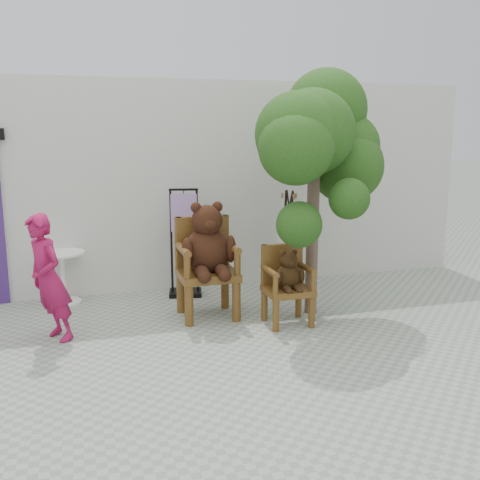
{
  "coord_description": "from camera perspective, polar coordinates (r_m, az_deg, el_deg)",
  "views": [
    {
      "loc": [
        -1.5,
        -5.32,
        2.32
      ],
      "look_at": [
        0.47,
        1.27,
        0.95
      ],
      "focal_mm": 42.0,
      "sensor_mm": 36.0,
      "label": 1
    }
  ],
  "objects": [
    {
      "name": "person",
      "position": [
        6.46,
        -18.86,
        -3.73
      ],
      "size": [
        0.56,
        0.63,
        1.44
      ],
      "primitive_type": "imported",
      "rotation": [
        0.0,
        0.0,
        -1.03
      ],
      "color": "#9B1345",
      "rests_on": "ground"
    },
    {
      "name": "stool_bucket",
      "position": [
        8.17,
        4.85,
        -0.62
      ],
      "size": [
        0.32,
        0.32,
        1.45
      ],
      "rotation": [
        0.0,
        0.0,
        0.06
      ],
      "color": "white",
      "rests_on": "ground"
    },
    {
      "name": "ground_plane",
      "position": [
        6.0,
        -0.84,
        -11.51
      ],
      "size": [
        60.0,
        60.0,
        0.0
      ],
      "primitive_type": "plane",
      "color": "gray",
      "rests_on": "ground"
    },
    {
      "name": "back_wall",
      "position": [
        8.59,
        -6.56,
        5.71
      ],
      "size": [
        9.0,
        1.0,
        3.0
      ],
      "primitive_type": "cube",
      "color": "beige",
      "rests_on": "ground"
    },
    {
      "name": "tree",
      "position": [
        7.05,
        8.17,
        10.0
      ],
      "size": [
        1.84,
        1.79,
        3.08
      ],
      "rotation": [
        0.0,
        0.0,
        0.07
      ],
      "color": "#4B392D",
      "rests_on": "ground"
    },
    {
      "name": "chair_big",
      "position": [
        6.92,
        -3.37,
        -1.2
      ],
      "size": [
        0.71,
        0.77,
        1.45
      ],
      "color": "#4E3110",
      "rests_on": "ground"
    },
    {
      "name": "display_stand",
      "position": [
        7.89,
        -5.64,
        -1.5
      ],
      "size": [
        0.51,
        0.43,
        1.51
      ],
      "rotation": [
        0.0,
        0.0,
        -0.2
      ],
      "color": "black",
      "rests_on": "ground"
    },
    {
      "name": "chair_small",
      "position": [
        6.75,
        4.79,
        -3.89
      ],
      "size": [
        0.54,
        0.5,
        0.95
      ],
      "color": "#4E3110",
      "rests_on": "ground"
    },
    {
      "name": "cafe_table",
      "position": [
        7.9,
        -17.56,
        -3.04
      ],
      "size": [
        0.6,
        0.6,
        0.7
      ],
      "rotation": [
        0.0,
        0.0,
        0.41
      ],
      "color": "white",
      "rests_on": "ground"
    }
  ]
}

